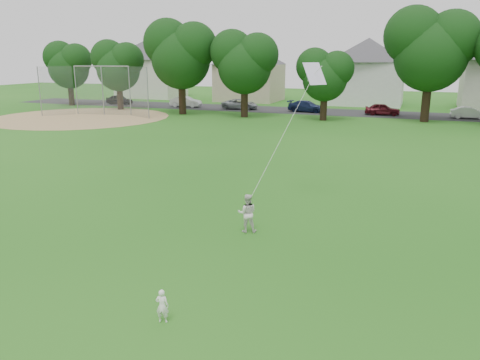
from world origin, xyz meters
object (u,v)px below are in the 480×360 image
at_px(older_boy, 247,213).
at_px(baseball_backstop, 100,91).
at_px(toddler, 162,306).
at_px(kite, 283,135).

bearing_deg(older_boy, baseball_backstop, -64.98).
distance_m(toddler, older_boy, 6.26).
bearing_deg(baseball_backstop, older_boy, -45.66).
relative_size(older_boy, kite, 0.22).
xyz_separation_m(older_boy, baseball_backstop, (-26.14, 26.75, 1.85)).
bearing_deg(kite, baseball_backstop, 137.57).
height_order(toddler, older_boy, older_boy).
height_order(older_boy, kite, kite).
bearing_deg(kite, older_boy, -105.58).
relative_size(kite, baseball_backstop, 0.56).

